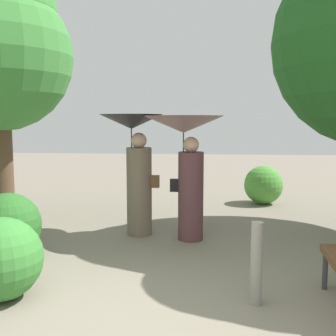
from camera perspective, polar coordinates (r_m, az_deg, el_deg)
The scene contains 7 objects.
ground_plane at distance 4.07m, azimuth -5.04°, elevation -20.84°, with size 40.00×40.00×0.00m, color gray.
person_left at distance 6.72m, azimuth -4.55°, elevation 1.70°, with size 1.04×1.04×1.99m.
person_right at distance 6.39m, azimuth 2.54°, elevation 2.59°, with size 1.26×1.26×1.96m.
bush_path_left at distance 6.08m, azimuth -21.38°, elevation -7.47°, with size 0.90×0.90×0.90m, color #2D6B28.
bush_path_right at distance 4.73m, azimuth -22.26°, elevation -11.63°, with size 0.88×0.88×0.88m, color #387F33.
bush_behind_bench at distance 9.55m, azimuth 13.15°, elevation -2.31°, with size 0.87×0.87×0.87m, color #4C9338.
path_marker_post at distance 4.37m, azimuth 12.21°, elevation -12.87°, with size 0.12×0.12×0.86m, color gray.
Camera 1 is at (0.67, -3.56, 1.87)m, focal length 43.76 mm.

